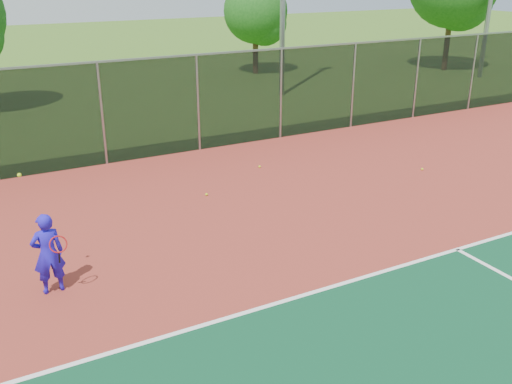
{
  "coord_description": "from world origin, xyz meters",
  "views": [
    {
      "loc": [
        -6.66,
        -4.36,
        5.5
      ],
      "look_at": [
        -1.68,
        5.0,
        1.3
      ],
      "focal_mm": 40.0,
      "sensor_mm": 36.0,
      "label": 1
    }
  ],
  "objects": [
    {
      "name": "practice_ball_6",
      "position": [
        4.9,
        7.1,
        0.06
      ],
      "size": [
        0.07,
        0.07,
        0.07
      ],
      "primitive_type": "sphere",
      "color": "#C0D919",
      "rests_on": "court_apron"
    },
    {
      "name": "fence_back",
      "position": [
        0.0,
        12.0,
        1.56
      ],
      "size": [
        30.0,
        0.06,
        3.03
      ],
      "color": "black",
      "rests_on": "court_apron"
    },
    {
      "name": "practice_ball_1",
      "position": [
        0.85,
        9.51,
        0.06
      ],
      "size": [
        0.07,
        0.07,
        0.07
      ],
      "primitive_type": "sphere",
      "color": "#C0D919",
      "rests_on": "court_apron"
    },
    {
      "name": "tree_back_mid",
      "position": [
        8.35,
        23.6,
        3.15
      ],
      "size": [
        3.42,
        3.42,
        5.03
      ],
      "color": "#382614",
      "rests_on": "ground"
    },
    {
      "name": "tennis_player",
      "position": [
        -5.7,
        5.27,
        0.79
      ],
      "size": [
        0.59,
        0.61,
        2.28
      ],
      "color": "#2216CE",
      "rests_on": "court_apron"
    },
    {
      "name": "ground",
      "position": [
        0.0,
        0.0,
        0.0
      ],
      "size": [
        120.0,
        120.0,
        0.0
      ],
      "primitive_type": "plane",
      "color": "#3A631C",
      "rests_on": "ground"
    },
    {
      "name": "court_apron",
      "position": [
        0.0,
        2.0,
        0.01
      ],
      "size": [
        30.0,
        20.0,
        0.02
      ],
      "primitive_type": "cube",
      "color": "#993327",
      "rests_on": "ground"
    },
    {
      "name": "practice_ball_4",
      "position": [
        -1.4,
        8.23,
        0.06
      ],
      "size": [
        0.07,
        0.07,
        0.07
      ],
      "primitive_type": "sphere",
      "color": "#C0D919",
      "rests_on": "court_apron"
    }
  ]
}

